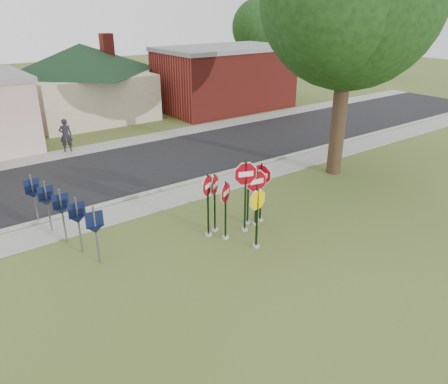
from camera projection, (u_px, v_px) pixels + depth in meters
ground at (268, 247)px, 14.96m from camera, size 120.00×120.00×0.00m
sidewalk_near at (183, 195)px, 19.00m from camera, size 60.00×1.60×0.06m
road at (137, 167)px, 22.32m from camera, size 60.00×7.00×0.04m
sidewalk_far at (104, 147)px, 25.48m from camera, size 60.00×1.60×0.06m
curb at (171, 187)px, 19.72m from camera, size 60.00×0.20×0.14m
stop_sign_center at (245, 185)px, 15.36m from camera, size 1.12×0.39×2.81m
stop_sign_yellow at (257, 211)px, 14.44m from camera, size 0.98×0.24×2.26m
stop_sign_left at (226, 203)px, 15.00m from camera, size 0.87×0.52×2.27m
stop_sign_right at (256, 190)px, 15.93m from camera, size 1.15×0.24×2.34m
stop_sign_back_right at (248, 186)px, 16.00m from camera, size 1.01×0.31×2.48m
stop_sign_back_left at (215, 196)px, 15.48m from camera, size 0.83×0.59×2.32m
stop_sign_far_right at (261, 184)px, 16.21m from camera, size 0.47×0.99×2.43m
stop_sign_far_left at (208, 197)px, 15.13m from camera, size 0.91×0.50×2.45m
route_sign_row at (62, 210)px, 14.82m from camera, size 1.43×4.63×2.00m
building_house at (82, 66)px, 30.83m from camera, size 11.60×11.60×6.20m
building_brick at (225, 78)px, 34.23m from camera, size 10.20×6.20×4.75m
bg_tree_right at (260, 27)px, 44.01m from camera, size 5.60×5.60×8.40m
pedestrian at (66, 135)px, 24.22m from camera, size 0.78×0.62×1.86m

